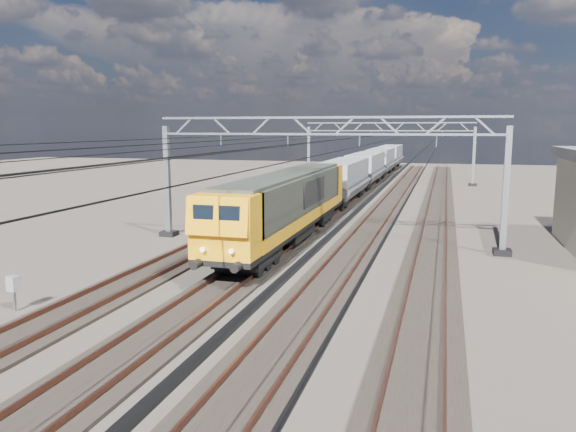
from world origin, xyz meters
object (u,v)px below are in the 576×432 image
(catenary_gantry_far, at_px, (388,150))
(hopper_wagon_fourth, at_px, (391,155))
(hopper_wagon_mid, at_px, (366,167))
(hopper_wagon_lead, at_px, (343,178))
(hopper_wagon_third, at_px, (380,160))
(locomotive, at_px, (287,203))
(catenary_gantry_mid, at_px, (323,175))
(trackside_cabinet, at_px, (13,285))

(catenary_gantry_far, relative_size, hopper_wagon_fourth, 1.53)
(hopper_wagon_mid, bearing_deg, hopper_wagon_lead, -90.00)
(hopper_wagon_third, bearing_deg, hopper_wagon_fourth, 90.00)
(catenary_gantry_far, height_order, hopper_wagon_third, catenary_gantry_far)
(locomotive, xyz_separation_m, hopper_wagon_fourth, (-0.00, 60.30, -0.09))
(hopper_wagon_mid, xyz_separation_m, hopper_wagon_third, (0.00, 14.20, 0.00))
(hopper_wagon_third, bearing_deg, catenary_gantry_far, -78.65)
(catenary_gantry_mid, bearing_deg, hopper_wagon_lead, 96.50)
(hopper_wagon_mid, distance_m, trackside_cabinet, 46.50)
(hopper_wagon_lead, distance_m, hopper_wagon_mid, 14.20)
(hopper_wagon_mid, xyz_separation_m, trackside_cabinet, (-6.12, -46.08, -1.25))
(hopper_wagon_fourth, bearing_deg, trackside_cabinet, -94.70)
(catenary_gantry_far, relative_size, hopper_wagon_mid, 1.53)
(catenary_gantry_mid, relative_size, hopper_wagon_fourth, 1.53)
(hopper_wagon_fourth, bearing_deg, locomotive, -90.00)
(hopper_wagon_fourth, distance_m, trackside_cabinet, 74.74)
(catenary_gantry_mid, bearing_deg, hopper_wagon_fourth, 91.90)
(trackside_cabinet, bearing_deg, hopper_wagon_mid, 95.55)
(catenary_gantry_mid, height_order, hopper_wagon_lead, catenary_gantry_mid)
(locomotive, height_order, trackside_cabinet, locomotive)
(locomotive, relative_size, hopper_wagon_third, 1.62)
(hopper_wagon_lead, bearing_deg, hopper_wagon_third, 90.00)
(locomotive, height_order, hopper_wagon_fourth, locomotive)
(locomotive, xyz_separation_m, trackside_cabinet, (-6.12, -14.18, -1.34))
(hopper_wagon_lead, relative_size, hopper_wagon_fourth, 1.00)
(hopper_wagon_mid, height_order, hopper_wagon_third, same)
(hopper_wagon_lead, xyz_separation_m, trackside_cabinet, (-6.12, -31.88, -1.25))
(catenary_gantry_mid, height_order, hopper_wagon_third, catenary_gantry_mid)
(hopper_wagon_fourth, bearing_deg, hopper_wagon_third, -90.00)
(catenary_gantry_mid, xyz_separation_m, hopper_wagon_third, (-2.00, 45.96, -1.67))
(catenary_gantry_far, relative_size, trackside_cabinet, 15.39)
(locomotive, relative_size, hopper_wagon_lead, 1.62)
(hopper_wagon_lead, distance_m, trackside_cabinet, 32.49)
(catenary_gantry_far, xyz_separation_m, trackside_cabinet, (-8.12, -50.32, -2.92))
(catenary_gantry_mid, relative_size, locomotive, 0.94)
(hopper_wagon_lead, distance_m, hopper_wagon_fourth, 42.60)
(catenary_gantry_mid, xyz_separation_m, hopper_wagon_mid, (-2.00, 31.76, -1.67))
(catenary_gantry_far, distance_m, hopper_wagon_third, 10.30)
(catenary_gantry_far, xyz_separation_m, hopper_wagon_third, (-2.00, 9.96, -1.67))
(locomotive, relative_size, hopper_wagon_mid, 1.62)
(catenary_gantry_mid, xyz_separation_m, hopper_wagon_fourth, (-2.00, 60.16, -1.67))
(catenary_gantry_mid, bearing_deg, catenary_gantry_far, 90.00)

